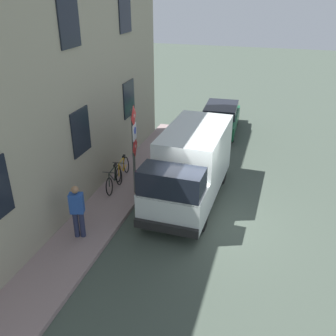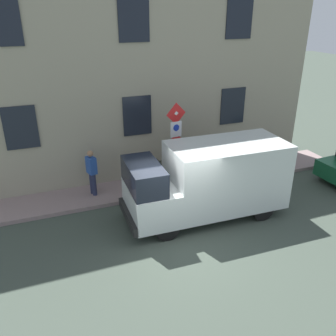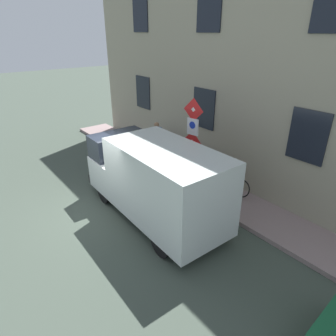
# 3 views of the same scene
# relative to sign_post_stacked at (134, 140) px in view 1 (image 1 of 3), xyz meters

# --- Properties ---
(ground_plane) EXTENTS (80.00, 80.00, 0.00)m
(ground_plane) POSITION_rel_sign_post_stacked_xyz_m (-2.81, 0.98, -2.22)
(ground_plane) COLOR #3E493F
(sidewalk_slab) EXTENTS (1.69, 17.00, 0.14)m
(sidewalk_slab) POSITION_rel_sign_post_stacked_xyz_m (0.64, 0.98, -2.15)
(sidewalk_slab) COLOR gray
(sidewalk_slab) RESTS_ON ground_plane
(building_facade) EXTENTS (0.75, 15.00, 8.45)m
(building_facade) POSITION_rel_sign_post_stacked_xyz_m (1.84, 0.98, 2.01)
(building_facade) COLOR gray
(building_facade) RESTS_ON ground_plane
(sign_post_stacked) EXTENTS (0.19, 0.55, 3.20)m
(sign_post_stacked) POSITION_rel_sign_post_stacked_xyz_m (0.00, 0.00, 0.00)
(sign_post_stacked) COLOR #474C47
(sign_post_stacked) RESTS_ON sidewalk_slab
(delivery_van) EXTENTS (2.13, 5.38, 2.50)m
(delivery_van) POSITION_rel_sign_post_stacked_xyz_m (-1.91, -0.42, -0.88)
(delivery_van) COLOR silver
(delivery_van) RESTS_ON ground_plane
(parked_hatchback) EXTENTS (1.95, 4.09, 1.38)m
(parked_hatchback) POSITION_rel_sign_post_stacked_xyz_m (-1.75, -7.75, -1.48)
(parked_hatchback) COLOR #165331
(parked_hatchback) RESTS_ON ground_plane
(bicycle_orange) EXTENTS (0.47, 1.71, 0.89)m
(bicycle_orange) POSITION_rel_sign_post_stacked_xyz_m (0.94, -0.94, -1.71)
(bicycle_orange) COLOR black
(bicycle_orange) RESTS_ON sidewalk_slab
(bicycle_black) EXTENTS (0.46, 1.71, 0.89)m
(bicycle_black) POSITION_rel_sign_post_stacked_xyz_m (0.94, -0.10, -1.71)
(bicycle_black) COLOR black
(bicycle_black) RESTS_ON sidewalk_slab
(pedestrian) EXTENTS (0.46, 0.37, 1.72)m
(pedestrian) POSITION_rel_sign_post_stacked_xyz_m (0.68, 2.97, -1.15)
(pedestrian) COLOR #262B47
(pedestrian) RESTS_ON sidewalk_slab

